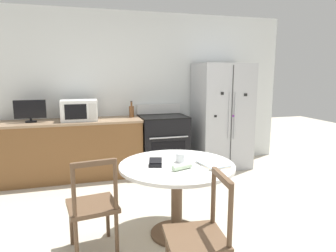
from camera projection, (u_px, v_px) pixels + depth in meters
ground_plane at (195, 246)px, 2.82m from camera, size 14.00×14.00×0.00m
back_wall at (140, 91)px, 5.10m from camera, size 5.20×0.10×2.60m
kitchen_counter at (72, 149)px, 4.60m from camera, size 2.14×0.64×0.90m
refrigerator at (222, 116)px, 5.13m from camera, size 0.89×0.74×1.77m
oven_range at (163, 143)px, 4.96m from camera, size 0.75×0.68×1.08m
microwave at (79, 110)px, 4.51m from camera, size 0.53×0.40×0.31m
countertop_tv at (30, 110)px, 4.33m from camera, size 0.43×0.16×0.32m
counter_bottle at (132, 111)px, 4.84m from camera, size 0.08×0.08×0.26m
dining_table at (177, 179)px, 2.92m from camera, size 1.12×1.12×0.74m
dining_chair_left at (93, 207)px, 2.66m from camera, size 0.48×0.48×0.90m
dining_chair_near at (199, 237)px, 2.16m from camera, size 0.46×0.46×0.90m
candle_glass at (180, 158)px, 2.96m from camera, size 0.09×0.09×0.09m
folded_napkin at (182, 167)px, 2.72m from camera, size 0.20×0.12×0.05m
wallet at (156, 163)px, 2.83m from camera, size 0.15×0.15×0.07m
mail_stack at (213, 164)px, 2.86m from camera, size 0.26×0.33×0.02m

